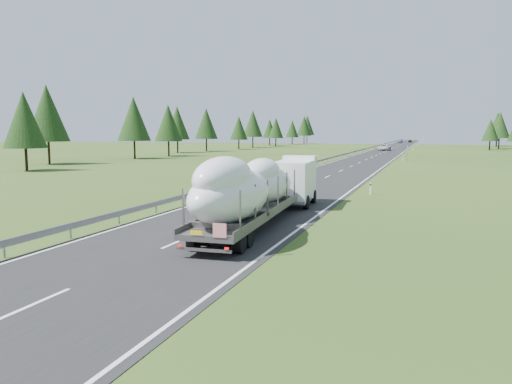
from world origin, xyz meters
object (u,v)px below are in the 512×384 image
(highway_sign, at_px, (407,151))
(distant_car_dark, at_px, (410,141))
(distant_van, at_px, (385,147))
(distant_car_blue, at_px, (400,141))
(boat_truck, at_px, (258,187))

(highway_sign, xyz_separation_m, distant_car_dark, (-5.53, 155.48, -1.12))
(highway_sign, height_order, distant_van, highway_sign)
(highway_sign, xyz_separation_m, distant_car_blue, (-9.32, 144.39, -1.03))
(boat_truck, xyz_separation_m, distant_car_blue, (-4.29, 210.20, -1.37))
(highway_sign, height_order, boat_truck, boat_truck)
(distant_van, height_order, distant_car_dark, distant_van)
(distant_car_dark, bearing_deg, highway_sign, -91.96)
(distant_van, bearing_deg, distant_car_dark, 92.40)
(highway_sign, relative_size, boat_truck, 0.14)
(boat_truck, distance_m, distant_car_dark, 221.30)
(distant_car_dark, relative_size, distant_car_blue, 0.86)
(distant_car_blue, bearing_deg, boat_truck, -86.95)
(distant_car_dark, xyz_separation_m, distant_car_blue, (-3.78, -11.09, 0.09))
(distant_car_dark, bearing_deg, distant_van, -95.33)
(highway_sign, bearing_deg, boat_truck, -94.37)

